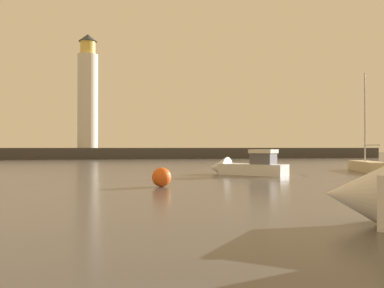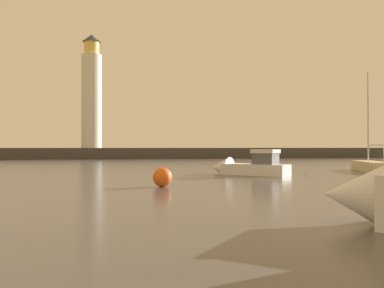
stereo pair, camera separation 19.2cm
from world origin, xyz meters
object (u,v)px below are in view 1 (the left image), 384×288
object	(u,v)px
motorboat_2	(243,167)
sailboat_moored	(367,166)
lighthouse	(88,94)
mooring_buoy	(162,177)

from	to	relation	value
motorboat_2	sailboat_moored	size ratio (longest dim) A/B	0.66
lighthouse	motorboat_2	xyz separation A→B (m)	(13.49, -42.21, -10.33)
motorboat_2	mooring_buoy	size ratio (longest dim) A/B	5.63
lighthouse	sailboat_moored	bearing A→B (deg)	-58.60
lighthouse	mooring_buoy	size ratio (longest dim) A/B	20.03
motorboat_2	mooring_buoy	world-z (taller)	motorboat_2
lighthouse	motorboat_2	bearing A→B (deg)	-72.28
motorboat_2	mooring_buoy	bearing A→B (deg)	-130.42
lighthouse	sailboat_moored	world-z (taller)	lighthouse
motorboat_2	lighthouse	bearing A→B (deg)	107.72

